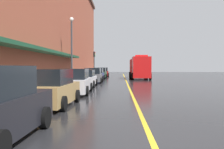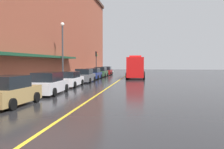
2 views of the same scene
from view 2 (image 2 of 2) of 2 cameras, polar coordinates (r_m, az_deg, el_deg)
The scene contains 15 objects.
ground_plane at distance 32.51m, azimuth 1.32°, elevation -1.55°, with size 112.00×112.00×0.00m, color #232326.
sidewalk_left at distance 33.77m, azimuth -9.20°, elevation -1.30°, with size 2.40×70.00×0.15m, color #9E9B93.
lane_center_stripe at distance 32.51m, azimuth 1.32°, elevation -1.54°, with size 0.16×70.00×0.01m, color gold.
brick_building_left at distance 36.27m, azimuth -21.68°, elevation 12.02°, with size 14.05×64.00×16.79m.
parked_car_1 at distance 15.19m, azimuth -22.51°, elevation -3.68°, with size 2.19×4.27×1.72m.
parked_car_2 at distance 19.93m, azimuth -14.38°, elevation -2.08°, with size 2.22×4.93×1.70m.
parked_car_3 at distance 25.55m, azimuth -9.62°, elevation -1.12°, with size 2.01×4.84×1.55m.
parked_car_4 at distance 30.97m, azimuth -6.32°, elevation -0.31°, with size 2.18×4.53×1.69m.
parked_car_5 at distance 36.76m, azimuth -4.25°, elevation 0.14°, with size 2.03×4.41×1.63m.
parked_car_6 at distance 42.54m, azimuth -2.58°, elevation 0.54°, with size 2.17×4.87×1.69m.
parked_car_7 at distance 48.12m, azimuth -1.32°, elevation 0.80°, with size 2.22×4.26×1.69m.
fire_truck at distance 38.85m, azimuth 5.52°, elevation 1.57°, with size 2.85×8.85×3.45m.
parking_meter_2 at distance 36.69m, azimuth -6.42°, elevation 0.59°, with size 0.14×0.18×1.33m.
street_lamp_left at distance 29.51m, azimuth -11.29°, elevation 6.51°, with size 0.44×0.44×6.94m.
traffic_light_near at distance 45.17m, azimuth -3.64°, elevation 3.67°, with size 0.38×0.36×4.30m.
Camera 2 is at (3.65, -7.21, 2.46)m, focal length 39.78 mm.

